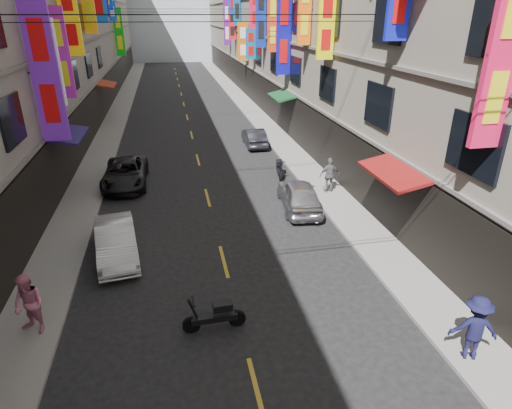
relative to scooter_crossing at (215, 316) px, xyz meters
name	(u,v)px	position (x,y,z in m)	size (l,w,h in m)	color
sidewalk_left	(115,120)	(-5.30, 27.56, -0.38)	(2.00, 90.00, 0.12)	slate
sidewalk_right	(255,114)	(6.70, 27.56, -0.38)	(2.00, 90.00, 0.12)	slate
street_awnings	(175,129)	(-0.56, 11.56, 2.56)	(13.99, 35.20, 0.41)	#124514
overhead_cables	(189,2)	(0.70, 15.56, 8.36)	(14.00, 38.04, 1.24)	black
lane_markings	(189,125)	(0.70, 24.56, -0.44)	(0.12, 80.20, 0.01)	gold
scooter_crossing	(215,316)	(0.00, 0.00, 0.00)	(1.80, 0.50, 1.14)	black
scooter_far_right	(280,169)	(4.88, 11.69, 0.00)	(0.59, 1.80, 1.14)	black
car_left_mid	(116,241)	(-3.08, 4.66, 0.20)	(1.37, 3.93, 1.29)	silver
car_left_far	(125,173)	(-3.30, 12.12, 0.20)	(2.13, 4.63, 1.29)	black
car_right_mid	(299,195)	(4.70, 7.43, 0.24)	(1.62, 4.02, 1.37)	#A9A9AE
car_right_far	(254,137)	(4.70, 17.88, 0.15)	(1.26, 3.61, 1.19)	#26252D
pedestrian_lfar	(29,305)	(-4.96, 0.76, 0.58)	(0.87, 0.60, 1.80)	#CF6D8F
pedestrian_rnear	(475,328)	(6.28, -2.50, 0.59)	(1.18, 0.61, 1.82)	#131335
pedestrian_rfar	(330,175)	(6.66, 8.83, 0.55)	(1.02, 0.58, 1.75)	#5F5F62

